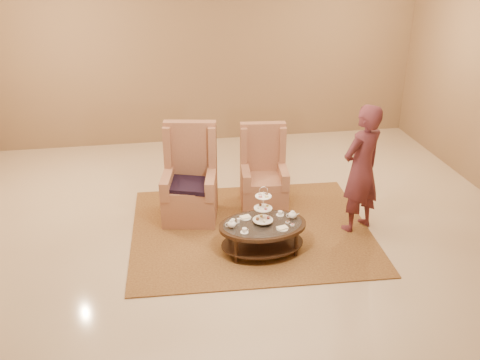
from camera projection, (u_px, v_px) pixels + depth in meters
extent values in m
plane|color=beige|center=(244.00, 244.00, 7.05)|extent=(8.00, 8.00, 0.00)
cube|color=beige|center=(244.00, 244.00, 7.05)|extent=(8.00, 8.00, 0.02)
cube|color=#92724F|center=(207.00, 50.00, 9.89)|extent=(8.00, 0.04, 3.50)
cube|color=olive|center=(251.00, 230.00, 7.37)|extent=(3.35, 2.84, 0.02)
cylinder|color=black|center=(236.00, 251.00, 6.54)|extent=(0.05, 0.05, 0.37)
cylinder|color=black|center=(296.00, 244.00, 6.69)|extent=(0.05, 0.05, 0.37)
cylinder|color=black|center=(230.00, 235.00, 6.90)|extent=(0.05, 0.05, 0.37)
cylinder|color=black|center=(287.00, 228.00, 7.05)|extent=(0.05, 0.05, 0.37)
cylinder|color=silver|center=(263.00, 207.00, 6.60)|extent=(0.01, 0.01, 0.46)
torus|color=silver|center=(263.00, 191.00, 6.50)|extent=(0.12, 0.01, 0.12)
cylinder|color=white|center=(263.00, 220.00, 6.67)|extent=(0.27, 0.27, 0.01)
cylinder|color=white|center=(263.00, 208.00, 6.60)|extent=(0.24, 0.24, 0.01)
cylinder|color=white|center=(263.00, 196.00, 6.54)|extent=(0.21, 0.21, 0.01)
cylinder|color=#B65D5E|center=(268.00, 218.00, 6.68)|extent=(0.04, 0.04, 0.03)
cylinder|color=#E0C370|center=(261.00, 216.00, 6.73)|extent=(0.04, 0.04, 0.03)
cylinder|color=brown|center=(257.00, 219.00, 6.65)|extent=(0.04, 0.04, 0.03)
cylinder|color=#EBE5C7|center=(264.00, 221.00, 6.60)|extent=(0.04, 0.04, 0.03)
ellipsoid|color=#E0C370|center=(267.00, 206.00, 6.62)|extent=(0.04, 0.04, 0.03)
ellipsoid|color=brown|center=(260.00, 205.00, 6.65)|extent=(0.04, 0.04, 0.03)
ellipsoid|color=#EBE5C7|center=(259.00, 208.00, 6.57)|extent=(0.04, 0.04, 0.03)
ellipsoid|color=#B65D5E|center=(266.00, 209.00, 6.55)|extent=(0.04, 0.04, 0.03)
cube|color=brown|center=(266.00, 194.00, 6.57)|extent=(0.04, 0.03, 0.02)
cube|color=#EBE5C7|center=(260.00, 194.00, 6.56)|extent=(0.04, 0.03, 0.02)
cube|color=#B65D5E|center=(260.00, 197.00, 6.49)|extent=(0.04, 0.03, 0.02)
cube|color=#E0C370|center=(267.00, 197.00, 6.50)|extent=(0.04, 0.03, 0.02)
ellipsoid|color=white|center=(232.00, 224.00, 6.58)|extent=(0.12, 0.12, 0.09)
cylinder|color=white|center=(232.00, 221.00, 6.56)|extent=(0.05, 0.05, 0.01)
sphere|color=white|center=(232.00, 220.00, 6.56)|extent=(0.02, 0.02, 0.02)
cone|color=white|center=(237.00, 223.00, 6.59)|extent=(0.07, 0.03, 0.05)
torus|color=white|center=(227.00, 225.00, 6.57)|extent=(0.06, 0.01, 0.06)
ellipsoid|color=white|center=(292.00, 215.00, 6.79)|extent=(0.12, 0.12, 0.09)
cylinder|color=white|center=(293.00, 212.00, 6.78)|extent=(0.05, 0.05, 0.01)
sphere|color=white|center=(293.00, 211.00, 6.77)|extent=(0.02, 0.02, 0.02)
cone|color=white|center=(298.00, 214.00, 6.81)|extent=(0.07, 0.03, 0.05)
torus|color=white|center=(288.00, 215.00, 6.78)|extent=(0.06, 0.01, 0.06)
cylinder|color=white|center=(244.00, 232.00, 6.50)|extent=(0.11, 0.11, 0.01)
cylinder|color=white|center=(244.00, 230.00, 6.48)|extent=(0.06, 0.06, 0.05)
torus|color=white|center=(247.00, 230.00, 6.49)|extent=(0.03, 0.01, 0.03)
cylinder|color=white|center=(280.00, 215.00, 6.89)|extent=(0.11, 0.11, 0.01)
cylinder|color=white|center=(280.00, 213.00, 6.88)|extent=(0.06, 0.06, 0.05)
torus|color=white|center=(283.00, 213.00, 6.89)|extent=(0.03, 0.01, 0.03)
cylinder|color=white|center=(245.00, 218.00, 6.82)|extent=(0.15, 0.15, 0.01)
cube|color=white|center=(245.00, 217.00, 6.82)|extent=(0.15, 0.12, 0.02)
cylinder|color=white|center=(282.00, 229.00, 6.57)|extent=(0.15, 0.15, 0.01)
cube|color=white|center=(282.00, 228.00, 6.57)|extent=(0.15, 0.12, 0.02)
cylinder|color=white|center=(238.00, 221.00, 6.71)|extent=(0.04, 0.04, 0.05)
cylinder|color=white|center=(292.00, 225.00, 6.65)|extent=(0.05, 0.05, 0.01)
cylinder|color=#B65D5E|center=(292.00, 224.00, 6.64)|extent=(0.04, 0.04, 0.01)
cylinder|color=white|center=(288.00, 222.00, 6.71)|extent=(0.05, 0.05, 0.01)
cylinder|color=brown|center=(288.00, 221.00, 6.71)|extent=(0.04, 0.04, 0.01)
cylinder|color=white|center=(233.00, 220.00, 6.77)|extent=(0.05, 0.05, 0.01)
cylinder|color=#EBE5C7|center=(233.00, 219.00, 6.77)|extent=(0.04, 0.04, 0.01)
cube|color=#A86D4F|center=(190.00, 204.00, 7.59)|extent=(0.85, 0.85, 0.44)
cube|color=#A86D4F|center=(189.00, 189.00, 7.43)|extent=(0.72, 0.72, 0.10)
cube|color=#A86D4F|center=(191.00, 166.00, 7.67)|extent=(0.75, 0.28, 1.36)
cube|color=#A86D4F|center=(168.00, 147.00, 7.51)|extent=(0.14, 0.25, 0.63)
cube|color=#A86D4F|center=(212.00, 147.00, 7.50)|extent=(0.14, 0.25, 0.63)
cube|color=#A86D4F|center=(167.00, 183.00, 7.40)|extent=(0.24, 0.67, 0.27)
cube|color=#A86D4F|center=(211.00, 184.00, 7.39)|extent=(0.24, 0.67, 0.27)
cube|color=black|center=(189.00, 185.00, 7.37)|extent=(0.71, 0.68, 0.06)
cube|color=#A86D4F|center=(264.00, 195.00, 7.92)|extent=(0.73, 0.73, 0.40)
cube|color=#A86D4F|center=(264.00, 181.00, 7.77)|extent=(0.62, 0.62, 0.09)
cube|color=#A86D4F|center=(262.00, 162.00, 7.99)|extent=(0.67, 0.20, 1.23)
cube|color=#A86D4F|center=(244.00, 145.00, 7.82)|extent=(0.12, 0.22, 0.57)
cube|color=#A86D4F|center=(282.00, 145.00, 7.85)|extent=(0.12, 0.22, 0.57)
cube|color=#A86D4F|center=(246.00, 177.00, 7.73)|extent=(0.17, 0.60, 0.25)
cube|color=#A86D4F|center=(283.00, 176.00, 7.76)|extent=(0.17, 0.60, 0.25)
imported|color=#59262D|center=(361.00, 169.00, 7.05)|extent=(0.77, 0.68, 1.78)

